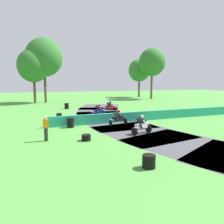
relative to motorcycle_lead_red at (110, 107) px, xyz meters
The scene contains 17 objects.
ground_plane 7.17m from the motorcycle_lead_red, 104.83° to the right, with size 120.00×120.00×0.00m, color #4C933D.
track_asphalt 6.88m from the motorcycle_lead_red, 94.40° to the right, with size 10.64×33.52×0.01m.
safety_barrier 7.25m from the motorcycle_lead_red, 65.76° to the right, with size 0.30×21.71×0.90m, color #239375.
motorcycle_lead_red is the anchor object (origin of this frame).
motorcycle_chase_blue 3.85m from the motorcycle_lead_red, 126.09° to the right, with size 1.70×0.78×1.42m.
motorcycle_trailing_black 8.50m from the motorcycle_lead_red, 102.81° to the right, with size 1.68×0.77×1.43m.
motorcycle_fourth_white 11.76m from the motorcycle_lead_red, 96.42° to the right, with size 1.68×1.08×1.42m.
tire_stack_near 6.72m from the motorcycle_lead_red, 135.20° to the left, with size 0.58×0.58×0.80m.
tire_stack_mid_a 6.71m from the motorcycle_lead_red, 163.01° to the right, with size 0.58×0.58×0.40m.
tire_stack_mid_b 9.86m from the motorcycle_lead_red, 127.53° to the right, with size 0.58×0.58×0.80m.
tire_stack_far 13.51m from the motorcycle_lead_red, 114.58° to the right, with size 0.60×0.60×0.40m.
tire_stack_extra_a 18.11m from the motorcycle_lead_red, 102.46° to the right, with size 0.59×0.59×0.60m.
track_marshal 14.10m from the motorcycle_lead_red, 125.05° to the right, with size 0.34×0.24×1.63m.
tree_far_right 18.13m from the motorcycle_lead_red, 115.54° to the left, with size 6.38×6.38×11.26m.
tree_mid_rise 23.11m from the motorcycle_lead_red, 48.17° to the left, with size 5.57×5.57×10.68m.
tree_behind_barrier 17.83m from the motorcycle_lead_red, 122.09° to the left, with size 5.37×5.37×9.25m.
tree_distant 26.88m from the motorcycle_lead_red, 56.76° to the left, with size 5.05×5.05×8.95m.
Camera 1 is at (-6.67, -19.28, 3.88)m, focal length 35.62 mm.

